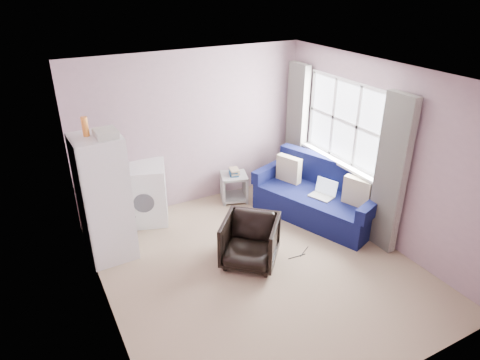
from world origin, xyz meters
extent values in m
cube|color=#977C62|center=(0.00, 0.00, -0.01)|extent=(3.80, 4.20, 0.02)
cube|color=silver|center=(0.00, 0.00, 2.51)|extent=(3.80, 4.20, 0.02)
cube|color=gray|center=(0.00, 2.11, 1.25)|extent=(3.80, 0.02, 2.50)
cube|color=gray|center=(0.00, -2.11, 1.25)|extent=(3.80, 0.02, 2.50)
cube|color=gray|center=(-1.91, 0.00, 1.25)|extent=(0.02, 4.20, 2.50)
cube|color=gray|center=(1.91, 0.00, 1.25)|extent=(0.02, 4.20, 2.50)
cube|color=white|center=(1.89, 0.70, 1.50)|extent=(0.01, 1.60, 1.20)
imported|color=black|center=(-0.05, 0.14, 0.36)|extent=(0.95, 0.95, 0.72)
cube|color=silver|center=(-1.63, 1.18, 0.86)|extent=(0.61, 0.61, 1.73)
cube|color=#46464D|center=(-1.33, 1.19, 0.64)|extent=(0.03, 0.55, 0.02)
cube|color=#46464D|center=(-1.34, 1.41, 1.13)|extent=(0.02, 0.03, 0.49)
cube|color=white|center=(-1.33, 1.17, 1.20)|extent=(0.02, 0.41, 0.59)
cylinder|color=orange|center=(-1.71, 1.23, 1.85)|extent=(0.08, 0.08, 0.24)
cube|color=beige|center=(-1.51, 1.09, 1.77)|extent=(0.27, 0.31, 0.09)
cube|color=silver|center=(-0.93, 1.86, 0.46)|extent=(0.82, 0.82, 0.92)
cube|color=#46464D|center=(-0.94, 1.84, 0.88)|extent=(0.76, 0.74, 0.05)
cylinder|color=#46464D|center=(-1.04, 1.55, 0.46)|extent=(0.29, 0.12, 0.30)
cube|color=gray|center=(0.57, 1.79, 0.45)|extent=(0.53, 0.53, 0.04)
cube|color=gray|center=(0.57, 1.79, 0.06)|extent=(0.53, 0.53, 0.04)
cube|color=gray|center=(0.38, 1.85, 0.23)|extent=(0.17, 0.41, 0.47)
cube|color=gray|center=(0.75, 1.73, 0.23)|extent=(0.17, 0.41, 0.47)
cube|color=navy|center=(0.57, 1.79, 0.48)|extent=(0.20, 0.24, 0.03)
cube|color=#9A8467|center=(0.58, 1.79, 0.51)|extent=(0.18, 0.23, 0.03)
cube|color=navy|center=(0.56, 1.80, 0.54)|extent=(0.21, 0.24, 0.03)
cube|color=#9A8467|center=(0.57, 1.78, 0.56)|extent=(0.18, 0.23, 0.03)
cube|color=#0F1446|center=(1.46, 0.67, 0.21)|extent=(1.50, 2.09, 0.42)
cube|color=#0F1446|center=(1.79, 0.79, 0.65)|extent=(0.84, 1.84, 0.46)
cube|color=#0F1446|center=(1.79, -0.19, 0.53)|extent=(0.89, 0.45, 0.21)
cube|color=#0F1446|center=(1.14, 1.53, 0.53)|extent=(0.89, 0.45, 0.21)
cube|color=#C2B693|center=(1.73, 0.12, 0.63)|extent=(0.27, 0.44, 0.42)
cube|color=#C2B693|center=(1.30, 1.26, 0.63)|extent=(0.27, 0.44, 0.42)
cube|color=gray|center=(1.42, 0.54, 0.43)|extent=(0.35, 0.41, 0.02)
cube|color=silver|center=(1.55, 0.59, 0.55)|extent=(0.18, 0.35, 0.23)
cube|color=white|center=(1.82, 0.70, 0.87)|extent=(0.14, 1.70, 0.04)
cube|color=white|center=(1.87, 0.70, 0.90)|extent=(0.02, 1.68, 0.05)
cube|color=white|center=(1.87, 0.70, 1.50)|extent=(0.02, 1.68, 0.05)
cube|color=white|center=(1.87, 0.70, 2.10)|extent=(0.02, 1.68, 0.05)
cube|color=white|center=(1.87, -0.10, 1.50)|extent=(0.02, 0.05, 1.20)
cube|color=white|center=(1.87, 0.43, 1.50)|extent=(0.02, 0.05, 1.20)
cube|color=white|center=(1.87, 0.97, 1.50)|extent=(0.02, 0.05, 1.20)
cube|color=white|center=(1.87, 1.50, 1.50)|extent=(0.02, 0.05, 1.20)
cube|color=beige|center=(1.78, -0.38, 1.10)|extent=(0.12, 0.46, 2.18)
cube|color=beige|center=(1.78, 1.78, 1.10)|extent=(0.12, 0.46, 2.18)
cylinder|color=black|center=(0.73, -0.03, 0.01)|extent=(0.24, 0.15, 0.01)
cylinder|color=black|center=(0.57, -0.07, 0.01)|extent=(0.27, 0.03, 0.01)
camera|label=1|loc=(-2.37, -3.93, 3.50)|focal=32.00mm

